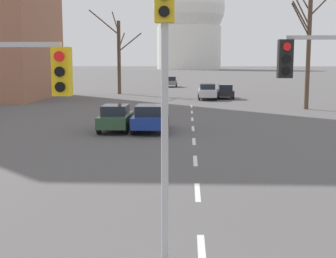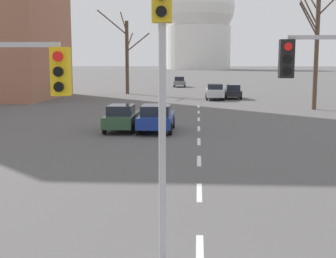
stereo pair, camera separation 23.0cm
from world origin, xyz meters
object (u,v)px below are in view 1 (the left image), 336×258
object	(u,v)px
sedan_near_left	(116,118)
sedan_far_left	(207,91)
traffic_signal_centre_tall	(165,60)
sedan_far_right	(171,82)
traffic_signal_near_left	(2,87)
sedan_mid_centre	(151,118)
sedan_near_right	(225,91)
traffic_signal_near_right	(335,73)

from	to	relation	value
sedan_near_left	sedan_far_left	size ratio (longest dim) A/B	0.86
traffic_signal_centre_tall	sedan_far_right	bearing A→B (deg)	91.95
traffic_signal_near_left	traffic_signal_centre_tall	size ratio (longest dim) A/B	0.79
sedan_mid_centre	sedan_far_left	bearing A→B (deg)	79.91
sedan_near_right	sedan_far_left	xyz separation A→B (m)	(-1.93, -1.18, 0.08)
traffic_signal_near_left	sedan_far_right	bearing A→B (deg)	88.99
traffic_signal_centre_tall	sedan_far_left	bearing A→B (deg)	86.53
sedan_far_right	traffic_signal_centre_tall	bearing A→B (deg)	-88.05
traffic_signal_near_right	sedan_far_right	bearing A→B (deg)	95.95
traffic_signal_near_right	traffic_signal_centre_tall	world-z (taller)	traffic_signal_centre_tall
sedan_mid_centre	traffic_signal_near_left	bearing A→B (deg)	-95.70
sedan_near_left	sedan_near_right	world-z (taller)	sedan_near_right
traffic_signal_near_left	sedan_far_right	size ratio (longest dim) A/B	1.09
sedan_far_left	sedan_near_right	bearing A→B (deg)	31.33
traffic_signal_near_left	sedan_far_right	distance (m)	63.48
traffic_signal_near_left	traffic_signal_centre_tall	world-z (taller)	traffic_signal_centre_tall
traffic_signal_centre_tall	sedan_mid_centre	xyz separation A→B (m)	(-1.64, 17.07, -3.13)
sedan_near_right	traffic_signal_near_right	bearing A→B (deg)	-90.32
traffic_signal_near_right	traffic_signal_near_left	world-z (taller)	traffic_signal_near_right
traffic_signal_near_left	sedan_near_left	size ratio (longest dim) A/B	1.13
traffic_signal_near_right	traffic_signal_near_left	size ratio (longest dim) A/B	1.06
sedan_far_left	sedan_far_right	distance (m)	24.51
traffic_signal_near_right	traffic_signal_near_left	distance (m)	7.93
traffic_signal_centre_tall	sedan_far_right	size ratio (longest dim) A/B	1.39
sedan_far_right	traffic_signal_near_left	bearing A→B (deg)	-91.01
traffic_signal_near_right	sedan_far_right	xyz separation A→B (m)	(-6.32, 60.65, -2.77)
traffic_signal_near_right	sedan_far_left	xyz separation A→B (m)	(-1.73, 36.58, -2.75)
traffic_signal_centre_tall	sedan_mid_centre	bearing A→B (deg)	95.48
sedan_mid_centre	sedan_near_right	bearing A→B (deg)	75.97
sedan_near_right	sedan_mid_centre	size ratio (longest dim) A/B	0.98
sedan_near_left	traffic_signal_near_right	bearing A→B (deg)	-60.88
traffic_signal_near_right	sedan_mid_centre	world-z (taller)	traffic_signal_near_right
sedan_far_left	traffic_signal_centre_tall	bearing A→B (deg)	-93.47
sedan_far_right	traffic_signal_near_right	bearing A→B (deg)	-84.05
traffic_signal_near_right	traffic_signal_centre_tall	bearing A→B (deg)	-141.73
traffic_signal_centre_tall	sedan_far_left	distance (m)	40.04
sedan_mid_centre	sedan_far_left	size ratio (longest dim) A/B	0.92
sedan_near_right	sedan_far_left	world-z (taller)	sedan_far_left
sedan_near_right	sedan_far_left	bearing A→B (deg)	-148.67
traffic_signal_near_right	sedan_near_left	world-z (taller)	traffic_signal_near_right
sedan_mid_centre	sedan_near_left	bearing A→B (deg)	176.95
traffic_signal_near_left	sedan_far_right	world-z (taller)	traffic_signal_near_left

